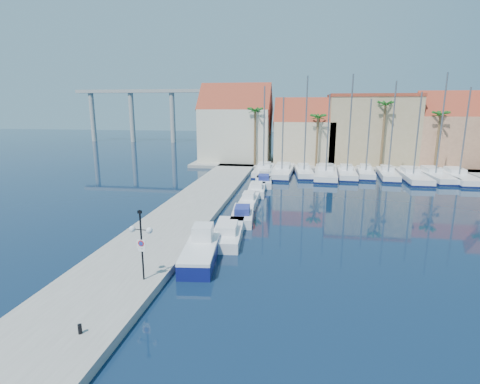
# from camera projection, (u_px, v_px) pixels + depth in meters

# --- Properties ---
(ground) EXTENTS (260.00, 260.00, 0.00)m
(ground) POSITION_uv_depth(u_px,v_px,m) (268.00, 290.00, 21.04)
(ground) COLOR black
(ground) RESTS_ON ground
(quay_west) EXTENTS (6.00, 77.00, 0.50)m
(quay_west) POSITION_uv_depth(u_px,v_px,m) (186.00, 213.00, 35.37)
(quay_west) COLOR gray
(quay_west) RESTS_ON ground
(shore_north) EXTENTS (54.00, 16.00, 0.50)m
(shore_north) POSITION_uv_depth(u_px,v_px,m) (349.00, 163.00, 65.55)
(shore_north) COLOR gray
(shore_north) RESTS_ON ground
(lamp_post) EXTENTS (1.39, 0.42, 4.10)m
(lamp_post) POSITION_uv_depth(u_px,v_px,m) (141.00, 235.00, 20.66)
(lamp_post) COLOR black
(lamp_post) RESTS_ON quay_west
(bollard) EXTENTS (0.18, 0.18, 0.44)m
(bollard) POSITION_uv_depth(u_px,v_px,m) (80.00, 329.00, 16.17)
(bollard) COLOR black
(bollard) RESTS_ON quay_west
(fishing_boat) EXTENTS (2.71, 6.29, 2.13)m
(fishing_boat) POSITION_uv_depth(u_px,v_px,m) (201.00, 250.00, 25.01)
(fishing_boat) COLOR navy
(fishing_boat) RESTS_ON ground
(motorboat_west_0) EXTENTS (2.69, 6.85, 1.40)m
(motorboat_west_0) POSITION_uv_depth(u_px,v_px,m) (228.00, 232.00, 29.09)
(motorboat_west_0) COLOR white
(motorboat_west_0) RESTS_ON ground
(motorboat_west_1) EXTENTS (2.38, 5.94, 1.40)m
(motorboat_west_1) POSITION_uv_depth(u_px,v_px,m) (243.00, 215.00, 33.87)
(motorboat_west_1) COLOR white
(motorboat_west_1) RESTS_ON ground
(motorboat_west_2) EXTENTS (1.74, 5.18, 1.40)m
(motorboat_west_2) POSITION_uv_depth(u_px,v_px,m) (249.00, 200.00, 39.23)
(motorboat_west_2) COLOR white
(motorboat_west_2) RESTS_ON ground
(motorboat_west_3) EXTENTS (2.24, 5.97, 1.40)m
(motorboat_west_3) POSITION_uv_depth(u_px,v_px,m) (257.00, 189.00, 44.22)
(motorboat_west_3) COLOR white
(motorboat_west_3) RESTS_ON ground
(motorboat_west_4) EXTENTS (2.50, 6.20, 1.40)m
(motorboat_west_4) POSITION_uv_depth(u_px,v_px,m) (264.00, 181.00, 48.95)
(motorboat_west_4) COLOR white
(motorboat_west_4) RESTS_ON ground
(motorboat_west_5) EXTENTS (2.13, 6.13, 1.40)m
(motorboat_west_5) POSITION_uv_depth(u_px,v_px,m) (265.00, 176.00, 52.45)
(motorboat_west_5) COLOR white
(motorboat_west_5) RESTS_ON ground
(motorboat_west_6) EXTENTS (2.45, 6.39, 1.40)m
(motorboat_west_6) POSITION_uv_depth(u_px,v_px,m) (265.00, 170.00, 57.19)
(motorboat_west_6) COLOR white
(motorboat_west_6) RESTS_ON ground
(sailboat_0) EXTENTS (2.65, 9.86, 12.87)m
(sailboat_0) POSITION_uv_depth(u_px,v_px,m) (264.00, 170.00, 56.48)
(sailboat_0) COLOR white
(sailboat_0) RESTS_ON ground
(sailboat_1) EXTENTS (3.51, 11.31, 11.29)m
(sailboat_1) POSITION_uv_depth(u_px,v_px,m) (282.00, 171.00, 55.92)
(sailboat_1) COLOR white
(sailboat_1) RESTS_ON ground
(sailboat_2) EXTENTS (3.02, 8.85, 14.17)m
(sailboat_2) POSITION_uv_depth(u_px,v_px,m) (304.00, 171.00, 55.31)
(sailboat_2) COLOR white
(sailboat_2) RESTS_ON ground
(sailboat_3) EXTENTS (3.82, 12.03, 11.68)m
(sailboat_3) POSITION_uv_depth(u_px,v_px,m) (326.00, 173.00, 54.47)
(sailboat_3) COLOR white
(sailboat_3) RESTS_ON ground
(sailboat_4) EXTENTS (2.87, 9.47, 14.34)m
(sailboat_4) POSITION_uv_depth(u_px,v_px,m) (347.00, 173.00, 54.42)
(sailboat_4) COLOR white
(sailboat_4) RESTS_ON ground
(sailboat_5) EXTENTS (2.92, 8.55, 11.06)m
(sailboat_5) POSITION_uv_depth(u_px,v_px,m) (365.00, 172.00, 54.76)
(sailboat_5) COLOR white
(sailboat_5) RESTS_ON ground
(sailboat_6) EXTENTS (3.04, 9.15, 13.38)m
(sailboat_6) POSITION_uv_depth(u_px,v_px,m) (388.00, 174.00, 53.55)
(sailboat_6) COLOR white
(sailboat_6) RESTS_ON ground
(sailboat_7) EXTENTS (3.00, 11.15, 11.91)m
(sailboat_7) POSITION_uv_depth(u_px,v_px,m) (412.00, 176.00, 52.19)
(sailboat_7) COLOR white
(sailboat_7) RESTS_ON ground
(sailboat_8) EXTENTS (3.60, 10.73, 14.40)m
(sailboat_8) POSITION_uv_depth(u_px,v_px,m) (434.00, 175.00, 52.64)
(sailboat_8) COLOR white
(sailboat_8) RESTS_ON ground
(sailboat_9) EXTENTS (2.98, 11.13, 12.49)m
(sailboat_9) POSITION_uv_depth(u_px,v_px,m) (457.00, 176.00, 51.72)
(sailboat_9) COLOR white
(sailboat_9) RESTS_ON ground
(building_0) EXTENTS (12.30, 9.00, 13.50)m
(building_0) POSITION_uv_depth(u_px,v_px,m) (236.00, 126.00, 66.32)
(building_0) COLOR beige
(building_0) RESTS_ON shore_north
(building_1) EXTENTS (10.30, 8.00, 11.00)m
(building_1) POSITION_uv_depth(u_px,v_px,m) (304.00, 134.00, 64.71)
(building_1) COLOR tan
(building_1) RESTS_ON shore_north
(building_2) EXTENTS (14.20, 10.20, 11.50)m
(building_2) POSITION_uv_depth(u_px,v_px,m) (370.00, 129.00, 63.72)
(building_2) COLOR tan
(building_2) RESTS_ON shore_north
(building_3) EXTENTS (10.30, 8.00, 12.00)m
(building_3) POSITION_uv_depth(u_px,v_px,m) (447.00, 132.00, 60.96)
(building_3) COLOR #B47A5B
(building_3) RESTS_ON shore_north
(palm_0) EXTENTS (2.60, 2.60, 10.15)m
(palm_0) POSITION_uv_depth(u_px,v_px,m) (255.00, 112.00, 60.30)
(palm_0) COLOR brown
(palm_0) RESTS_ON shore_north
(palm_1) EXTENTS (2.60, 2.60, 9.15)m
(palm_1) POSITION_uv_depth(u_px,v_px,m) (318.00, 119.00, 58.94)
(palm_1) COLOR brown
(palm_1) RESTS_ON shore_north
(palm_2) EXTENTS (2.60, 2.60, 11.15)m
(palm_2) POSITION_uv_depth(u_px,v_px,m) (385.00, 106.00, 56.94)
(palm_2) COLOR brown
(palm_2) RESTS_ON shore_north
(palm_3) EXTENTS (2.60, 2.60, 9.65)m
(palm_3) POSITION_uv_depth(u_px,v_px,m) (441.00, 116.00, 56.00)
(palm_3) COLOR brown
(palm_3) RESTS_ON shore_north
(viaduct) EXTENTS (48.00, 2.20, 14.45)m
(viaduct) POSITION_uv_depth(u_px,v_px,m) (155.00, 105.00, 103.69)
(viaduct) COLOR #9E9E99
(viaduct) RESTS_ON ground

